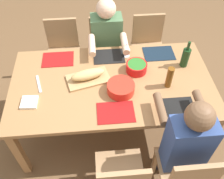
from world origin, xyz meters
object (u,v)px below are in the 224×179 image
at_px(cutting_board, 88,79).
at_px(chair_near_right, 64,49).
at_px(diner_near_center, 107,42).
at_px(wine_bottle, 185,57).
at_px(chair_far_left, 186,174).
at_px(serving_bowl_pasta, 121,87).
at_px(wine_glass, 127,47).
at_px(beer_bottle, 169,77).
at_px(diner_far_left, 185,141).
at_px(serving_bowl_greens, 137,67).
at_px(bread_loaf, 88,75).
at_px(chair_near_left, 148,45).
at_px(dining_table, 112,87).
at_px(chair_near_center, 106,47).
at_px(napkin_stack, 29,102).

bearing_deg(cutting_board, chair_near_right, -68.97).
height_order(diner_near_center, wine_bottle, diner_near_center).
height_order(chair_far_left, serving_bowl_pasta, chair_far_left).
xyz_separation_m(chair_far_left, wine_bottle, (-0.21, -1.01, 0.37)).
bearing_deg(diner_near_center, chair_near_right, -19.16).
bearing_deg(diner_near_center, wine_glass, 120.83).
xyz_separation_m(diner_near_center, beer_bottle, (-0.51, 0.76, 0.15)).
relative_size(diner_near_center, wine_glass, 7.23).
xyz_separation_m(chair_far_left, chair_near_right, (1.06, -1.69, 0.00)).
bearing_deg(diner_far_left, serving_bowl_greens, -70.63).
bearing_deg(serving_bowl_pasta, chair_far_left, 122.62).
height_order(chair_near_right, wine_bottle, wine_bottle).
xyz_separation_m(diner_far_left, bread_loaf, (0.75, -0.71, 0.11)).
relative_size(chair_near_right, chair_near_left, 1.00).
bearing_deg(chair_near_right, wine_glass, 145.55).
distance_m(serving_bowl_greens, beer_bottle, 0.35).
distance_m(dining_table, bread_loaf, 0.27).
xyz_separation_m(dining_table, wine_glass, (-0.18, -0.36, 0.19)).
distance_m(chair_near_center, beer_bottle, 1.13).
bearing_deg(bread_loaf, chair_near_center, -105.70).
distance_m(dining_table, wine_glass, 0.44).
bearing_deg(napkin_stack, wine_glass, -149.16).
relative_size(cutting_board, bread_loaf, 1.25).
bearing_deg(chair_near_left, beer_bottle, 89.06).
height_order(chair_near_center, serving_bowl_greens, chair_near_center).
xyz_separation_m(diner_far_left, wine_bottle, (-0.21, -0.83, 0.15)).
bearing_deg(dining_table, chair_near_left, -122.02).
xyz_separation_m(dining_table, serving_bowl_greens, (-0.25, -0.13, 0.13)).
bearing_deg(chair_far_left, wine_bottle, -101.62).
height_order(wine_bottle, napkin_stack, wine_bottle).
bearing_deg(dining_table, diner_near_center, -90.00).
xyz_separation_m(serving_bowl_greens, wine_glass, (0.07, -0.23, 0.06)).
bearing_deg(diner_far_left, cutting_board, -43.47).
height_order(diner_far_left, chair_near_left, diner_far_left).
bearing_deg(beer_bottle, chair_far_left, 91.18).
bearing_deg(chair_far_left, cutting_board, -50.01).
bearing_deg(napkin_stack, diner_near_center, -131.05).
relative_size(beer_bottle, wine_glass, 1.33).
xyz_separation_m(wine_bottle, wine_glass, (0.56, -0.19, 0.01)).
bearing_deg(diner_near_center, chair_near_left, -160.84).
height_order(diner_near_center, chair_near_left, diner_near_center).
bearing_deg(dining_table, chair_near_center, -90.00).
distance_m(cutting_board, napkin_stack, 0.58).
bearing_deg(bread_loaf, dining_table, 167.10).
height_order(wine_bottle, wine_glass, wine_bottle).
distance_m(diner_near_center, chair_near_left, 0.60).
height_order(serving_bowl_greens, serving_bowl_pasta, same).
bearing_deg(cutting_board, bread_loaf, 0.00).
relative_size(diner_far_left, chair_near_left, 1.41).
relative_size(chair_near_right, bread_loaf, 2.66).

